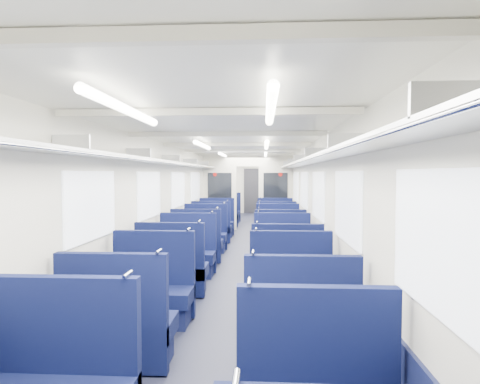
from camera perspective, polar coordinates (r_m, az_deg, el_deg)
name	(u,v)px	position (r m, az deg, el deg)	size (l,w,h in m)	color
floor	(242,249)	(9.80, 0.28, -7.88)	(2.80, 18.00, 0.01)	black
ceiling	(242,149)	(9.65, 0.28, 5.97)	(2.80, 18.00, 0.01)	silver
wall_left	(183,199)	(9.83, -7.90, -0.97)	(0.02, 18.00, 2.35)	beige
dado_left	(183,234)	(9.91, -7.78, -5.74)	(0.03, 17.90, 0.70)	#0F1433
wall_right	(302,199)	(9.68, 8.58, -1.02)	(0.02, 18.00, 2.35)	beige
dado_right	(302,235)	(9.77, 8.46, -5.86)	(0.03, 17.90, 0.70)	#0F1433
wall_far	(252,187)	(18.64, 1.71, 0.70)	(2.80, 0.02, 2.35)	beige
luggage_rack_left	(190,165)	(9.78, -6.85, 3.70)	(0.36, 17.40, 0.18)	#B2B5BA
luggage_rack_right	(295,165)	(9.65, 7.51, 3.71)	(0.36, 17.40, 0.18)	#B2B5BA
windows	(241,190)	(9.19, 0.14, 0.34)	(2.78, 15.60, 0.75)	white
ceiling_fittings	(241,151)	(9.39, 0.20, 5.70)	(2.70, 16.06, 0.11)	beige
end_door	(252,191)	(18.59, 1.70, 0.15)	(0.75, 0.06, 2.00)	black
bulkhead	(248,191)	(13.01, 1.05, 0.16)	(2.80, 0.10, 2.35)	beige
seat_4	(118,330)	(4.14, -16.48, -17.78)	(0.99, 0.55, 1.11)	#0C143E
seat_5	(301,335)	(3.93, 8.34, -18.85)	(0.99, 0.55, 1.11)	#0C143E
seat_6	(152,294)	(5.18, -12.07, -13.54)	(0.99, 0.55, 1.11)	#0C143E
seat_7	(291,294)	(5.09, 7.07, -13.81)	(0.99, 0.55, 1.11)	#0C143E
seat_8	(172,272)	(6.22, -9.32, -10.78)	(0.99, 0.55, 1.11)	#0C143E
seat_9	(287,274)	(6.02, 6.44, -11.21)	(0.99, 0.55, 1.11)	#0C143E
seat_10	(187,256)	(7.35, -7.31, -8.71)	(0.99, 0.55, 1.11)	#0C143E
seat_11	(282,256)	(7.35, 5.84, -8.70)	(0.99, 0.55, 1.11)	#0C143E
seat_12	(197,245)	(8.39, -5.95, -7.29)	(0.99, 0.55, 1.11)	#0C143E
seat_13	(280,246)	(8.27, 5.54, -7.43)	(0.99, 0.55, 1.11)	#0C143E
seat_14	(205,236)	(9.52, -4.84, -6.12)	(0.99, 0.55, 1.11)	#0C143E
seat_15	(278,236)	(9.60, 5.22, -6.05)	(0.99, 0.55, 1.11)	#0C143E
seat_16	(211,230)	(10.67, -3.95, -5.17)	(0.99, 0.55, 1.11)	#0C143E
seat_17	(276,230)	(10.61, 5.03, -5.22)	(0.99, 0.55, 1.11)	#0C143E
seat_18	(216,224)	(11.75, -3.28, -4.46)	(0.99, 0.55, 1.11)	#0C143E
seat_19	(275,224)	(11.77, 4.85, -4.45)	(0.99, 0.55, 1.11)	#0C143E
seat_20	(223,217)	(13.79, -2.30, -3.42)	(0.99, 0.55, 1.11)	#0C143E
seat_21	(273,217)	(13.89, 4.60, -3.38)	(0.99, 0.55, 1.11)	#0C143E
seat_22	(227,213)	(15.06, -1.84, -2.92)	(0.99, 0.55, 1.11)	#0C143E
seat_23	(273,213)	(15.00, 4.50, -2.95)	(0.99, 0.55, 1.11)	#0C143E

